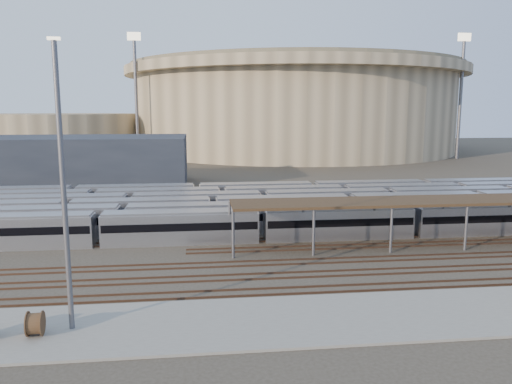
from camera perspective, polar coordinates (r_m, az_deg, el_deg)
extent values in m
plane|color=#383026|center=(52.78, 6.27, -7.62)|extent=(420.00, 420.00, 0.00)
cube|color=gray|center=(37.99, 3.88, -14.38)|extent=(50.00, 9.00, 0.20)
cube|color=silver|center=(59.20, 0.58, -3.88)|extent=(112.00, 2.90, 3.60)
cube|color=silver|center=(63.56, 2.08, -2.96)|extent=(112.00, 2.90, 3.60)
cube|color=silver|center=(66.97, -4.93, -2.35)|extent=(112.00, 2.90, 3.60)
cube|color=silver|center=(71.66, 0.83, -1.54)|extent=(112.00, 2.90, 3.60)
cube|color=silver|center=(75.27, -3.88, -1.02)|extent=(112.00, 2.90, 3.60)
cube|color=silver|center=(81.46, 6.57, -0.27)|extent=(112.00, 2.90, 3.60)
cylinder|color=#5C5C61|center=(52.19, -2.63, -4.92)|extent=(0.30, 0.30, 5.00)
cylinder|color=#5C5C61|center=(57.43, -3.01, -3.59)|extent=(0.30, 0.30, 5.00)
cylinder|color=#5C5C61|center=(53.46, 6.61, -4.63)|extent=(0.30, 0.30, 5.00)
cylinder|color=#5C5C61|center=(58.58, 5.40, -3.36)|extent=(0.30, 0.30, 5.00)
cylinder|color=#5C5C61|center=(56.02, 15.20, -4.25)|extent=(0.30, 0.30, 5.00)
cylinder|color=#5C5C61|center=(60.93, 13.32, -3.08)|extent=(0.30, 0.30, 5.00)
cylinder|color=#5C5C61|center=(59.71, 22.87, -3.83)|extent=(0.30, 0.30, 5.00)
cylinder|color=#5C5C61|center=(64.34, 20.52, -2.77)|extent=(0.30, 0.30, 5.00)
cylinder|color=#5C5C61|center=(68.66, 26.91, -2.46)|extent=(0.30, 0.30, 5.00)
cube|color=#332215|center=(63.66, 25.20, -0.77)|extent=(60.00, 6.00, 0.30)
cube|color=#4C3323|center=(51.13, 6.71, -8.09)|extent=(170.00, 0.12, 0.18)
cube|color=#4C3323|center=(52.52, 6.33, -7.61)|extent=(170.00, 0.12, 0.18)
cube|color=#4C3323|center=(47.44, 7.84, -9.52)|extent=(170.00, 0.12, 0.18)
cube|color=#4C3323|center=(48.82, 7.40, -8.96)|extent=(170.00, 0.12, 0.18)
cube|color=#4C3323|center=(43.81, 9.16, -11.18)|extent=(170.00, 0.12, 0.18)
cube|color=#4C3323|center=(45.16, 8.64, -10.53)|extent=(170.00, 0.12, 0.18)
cylinder|color=tan|center=(192.64, 4.31, 8.97)|extent=(116.00, 116.00, 28.00)
cylinder|color=tan|center=(193.15, 4.36, 13.57)|extent=(124.00, 124.00, 3.00)
cylinder|color=#69614B|center=(193.33, 4.37, 14.24)|extent=(120.00, 120.00, 1.50)
cylinder|color=tan|center=(185.79, -21.93, 6.15)|extent=(56.00, 56.00, 14.00)
cube|color=#1E232D|center=(107.28, -19.32, 3.32)|extent=(42.00, 20.00, 10.00)
cylinder|color=#5C5C61|center=(160.24, -13.51, 10.09)|extent=(1.00, 1.00, 36.00)
cube|color=#FFF2CC|center=(161.70, -13.78, 16.90)|extent=(4.00, 0.60, 2.40)
cylinder|color=#5C5C61|center=(169.98, 22.31, 9.60)|extent=(1.00, 1.00, 36.00)
cube|color=#FFF2CC|center=(171.35, 22.73, 16.02)|extent=(4.00, 0.60, 2.40)
cylinder|color=#5C5C61|center=(209.17, -6.36, 10.07)|extent=(1.00, 1.00, 36.00)
cube|color=#FFF2CC|center=(210.29, -6.45, 15.31)|extent=(4.00, 0.60, 2.40)
cylinder|color=#513620|center=(38.08, -23.93, -13.58)|extent=(1.07, 1.78, 1.72)
cylinder|color=#5C5C61|center=(35.93, -21.14, 0.11)|extent=(0.36, 0.36, 19.60)
cube|color=#FFF2CC|center=(35.81, -22.12, 15.95)|extent=(0.81, 0.34, 0.20)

